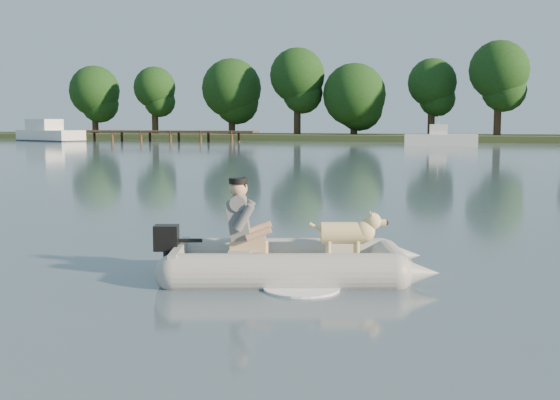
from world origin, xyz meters
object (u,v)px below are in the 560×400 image
(dinghy, at_px, (294,232))
(cabin_cruiser, at_px, (50,130))
(man, at_px, (240,217))
(dock, at_px, (165,136))
(dog, at_px, (342,237))
(motorboat, at_px, (441,131))

(dinghy, distance_m, cabin_cruiser, 63.22)
(man, relative_size, cabin_cruiser, 0.13)
(dinghy, xyz_separation_m, man, (-0.64, -0.15, 0.18))
(dock, relative_size, man, 17.88)
(dog, xyz_separation_m, cabin_cruiser, (-38.82, 50.11, 0.57))
(man, height_order, motorboat, motorboat)
(motorboat, bearing_deg, dock, 169.45)
(cabin_cruiser, height_order, motorboat, motorboat)
(dog, distance_m, motorboat, 47.93)
(dinghy, bearing_deg, dock, 100.31)
(cabin_cruiser, bearing_deg, dog, -30.26)
(dog, bearing_deg, cabin_cruiser, 110.66)
(dock, bearing_deg, cabin_cruiser, -173.35)
(dock, distance_m, motorboat, 25.69)
(dinghy, height_order, motorboat, motorboat)
(cabin_cruiser, distance_m, motorboat, 36.96)
(dock, xyz_separation_m, motorboat, (25.44, -3.56, 0.58))
(dinghy, distance_m, motorboat, 48.13)
(man, relative_size, dog, 1.16)
(man, height_order, dog, man)
(dinghy, xyz_separation_m, motorboat, (-1.36, 48.11, 0.55))
(dinghy, bearing_deg, dog, 4.57)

